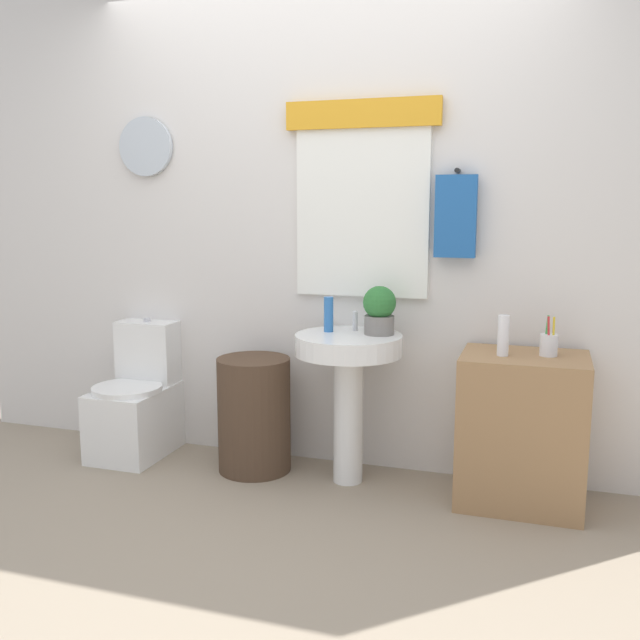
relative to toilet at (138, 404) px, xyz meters
The scene contains 11 objects.
ground_plane 1.39m from the toilet, 40.62° to the right, with size 8.00×8.00×0.00m, color gray.
back_wall 1.48m from the toilet, 14.19° to the left, with size 4.40×0.18×2.60m.
toilet is the anchor object (origin of this frame).
laundry_hamper 0.73m from the toilet, ahead, with size 0.38×0.38×0.61m, color #4C3828.
pedestal_sink 1.28m from the toilet, ahead, with size 0.54×0.54×0.76m.
faucet 1.36m from the toilet, ahead, with size 0.03×0.03×0.10m, color silver.
wooden_cabinet 2.09m from the toilet, ahead, with size 0.57×0.44×0.71m, color #9E754C.
soap_bottle 1.26m from the toilet, ahead, with size 0.05×0.05×0.18m, color #2D6BB7.
potted_plant 1.51m from the toilet, ahead, with size 0.16×0.16×0.24m.
lotion_bottle 2.06m from the toilet, ahead, with size 0.05×0.05×0.19m, color white.
toothbrush_cup 2.24m from the toilet, ahead, with size 0.08×0.08×0.19m.
Camera 1 is at (1.13, -2.44, 1.40)m, focal length 39.36 mm.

